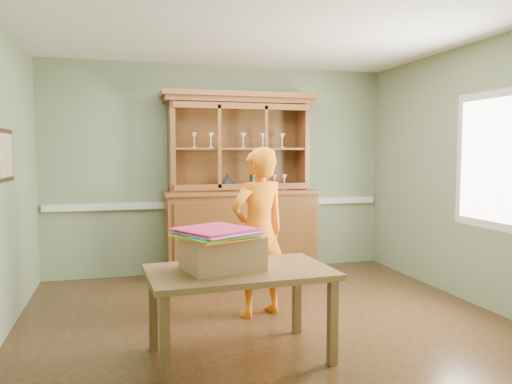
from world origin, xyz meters
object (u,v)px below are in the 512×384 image
object	(u,v)px
china_hutch	(240,212)
dining_table	(240,280)
cardboard_box	(222,252)
person	(259,232)

from	to	relation	value
china_hutch	dining_table	distance (m)	2.64
china_hutch	dining_table	xyz separation A→B (m)	(-0.62, -2.56, -0.21)
china_hutch	cardboard_box	bearing A→B (deg)	-106.48
dining_table	cardboard_box	xyz separation A→B (m)	(-0.13, 0.03, 0.21)
cardboard_box	dining_table	bearing A→B (deg)	-13.93
dining_table	cardboard_box	world-z (taller)	cardboard_box
china_hutch	person	bearing A→B (deg)	-97.31
china_hutch	dining_table	world-z (taller)	china_hutch
person	dining_table	bearing A→B (deg)	48.11
china_hutch	cardboard_box	distance (m)	2.63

